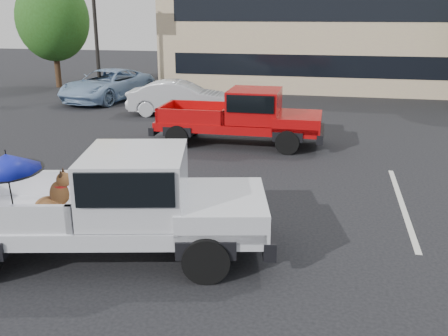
{
  "coord_description": "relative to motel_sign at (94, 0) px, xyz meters",
  "views": [
    {
      "loc": [
        1.32,
        -8.98,
        4.08
      ],
      "look_at": [
        -0.57,
        -0.27,
        1.3
      ],
      "focal_mm": 40.0,
      "sensor_mm": 36.0,
      "label": 1
    }
  ],
  "objects": [
    {
      "name": "ground",
      "position": [
        10.0,
        -14.0,
        -4.65
      ],
      "size": [
        90.0,
        90.0,
        0.0
      ],
      "primitive_type": "plane",
      "color": "black",
      "rests_on": "ground"
    },
    {
      "name": "silver_sedan",
      "position": [
        5.17,
        -3.27,
        -3.95
      ],
      "size": [
        4.4,
        1.94,
        1.4
      ],
      "primitive_type": "imported",
      "rotation": [
        0.0,
        0.0,
        1.68
      ],
      "color": "silver",
      "rests_on": "ground"
    },
    {
      "name": "tree_back",
      "position": [
        16.0,
        10.0,
        -0.24
      ],
      "size": [
        4.68,
        4.68,
        7.11
      ],
      "color": "#332114",
      "rests_on": "ground"
    },
    {
      "name": "silver_pickup",
      "position": [
        7.95,
        -15.6,
        -3.6
      ],
      "size": [
        5.98,
        3.18,
        2.06
      ],
      "rotation": [
        0.0,
        0.0,
        0.22
      ],
      "color": "black",
      "rests_on": "ground"
    },
    {
      "name": "motel_building",
      "position": [
        12.0,
        6.99,
        -1.45
      ],
      "size": [
        20.4,
        8.4,
        6.3
      ],
      "color": "#C9B486",
      "rests_on": "ground"
    },
    {
      "name": "blue_suv",
      "position": [
        0.69,
        -0.59,
        -3.91
      ],
      "size": [
        3.44,
        5.7,
        1.48
      ],
      "primitive_type": "imported",
      "rotation": [
        0.0,
        0.0,
        -0.2
      ],
      "color": "#85A3C6",
      "rests_on": "ground"
    },
    {
      "name": "red_pickup",
      "position": [
        8.79,
        -7.54,
        -3.67
      ],
      "size": [
        5.44,
        2.05,
        1.79
      ],
      "rotation": [
        0.0,
        0.0,
        0.01
      ],
      "color": "black",
      "rests_on": "ground"
    },
    {
      "name": "stripe_left",
      "position": [
        7.0,
        -12.0,
        -4.65
      ],
      "size": [
        0.12,
        5.0,
        0.01
      ],
      "primitive_type": "cube",
      "color": "silver",
      "rests_on": "ground"
    },
    {
      "name": "stripe_right",
      "position": [
        13.0,
        -12.0,
        -4.65
      ],
      "size": [
        0.12,
        5.0,
        0.01
      ],
      "primitive_type": "cube",
      "color": "silver",
      "rests_on": "ground"
    },
    {
      "name": "tree_left",
      "position": [
        -4.0,
        3.0,
        -0.92
      ],
      "size": [
        3.96,
        3.96,
        6.02
      ],
      "color": "#332114",
      "rests_on": "ground"
    },
    {
      "name": "motel_sign",
      "position": [
        0.0,
        0.0,
        0.0
      ],
      "size": [
        1.6,
        0.22,
        6.0
      ],
      "color": "black",
      "rests_on": "ground"
    }
  ]
}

